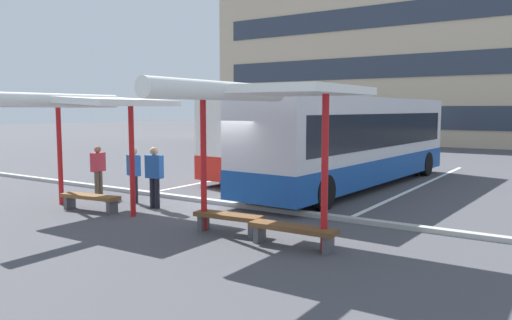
% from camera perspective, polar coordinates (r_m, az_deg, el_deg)
% --- Properties ---
extents(ground_plane, '(160.00, 160.00, 0.00)m').
position_cam_1_polar(ground_plane, '(14.76, -2.84, -5.17)').
color(ground_plane, '#47474C').
extents(terminal_building, '(42.43, 10.54, 18.62)m').
position_cam_1_polar(terminal_building, '(44.98, 22.87, 11.93)').
color(terminal_building, '#C6B293').
rests_on(terminal_building, ground).
extents(coach_bus_0, '(3.14, 10.24, 3.63)m').
position_cam_1_polar(coach_bus_0, '(21.34, 4.87, 2.73)').
color(coach_bus_0, silver).
rests_on(coach_bus_0, ground).
extents(coach_bus_1, '(3.09, 12.38, 3.57)m').
position_cam_1_polar(coach_bus_1, '(18.49, 11.37, 2.07)').
color(coach_bus_1, silver).
rests_on(coach_bus_1, ground).
extents(lane_stripe_0, '(0.16, 14.00, 0.01)m').
position_cam_1_polar(lane_stripe_0, '(22.29, 0.02, -1.42)').
color(lane_stripe_0, white).
rests_on(lane_stripe_0, ground).
extents(lane_stripe_1, '(0.16, 14.00, 0.01)m').
position_cam_1_polar(lane_stripe_1, '(20.53, 8.44, -2.10)').
color(lane_stripe_1, white).
rests_on(lane_stripe_1, ground).
extents(lane_stripe_2, '(0.16, 14.00, 0.01)m').
position_cam_1_polar(lane_stripe_2, '(19.30, 18.19, -2.84)').
color(lane_stripe_2, white).
rests_on(lane_stripe_2, ground).
extents(waiting_shelter_0, '(4.06, 4.67, 3.25)m').
position_cam_1_polar(waiting_shelter_0, '(14.34, -19.09, 6.20)').
color(waiting_shelter_0, red).
rests_on(waiting_shelter_0, ground).
extents(bench_0, '(1.90, 0.66, 0.45)m').
position_cam_1_polar(bench_0, '(14.61, -18.42, -4.22)').
color(bench_0, brown).
rests_on(bench_0, ground).
extents(waiting_shelter_1, '(4.08, 4.76, 3.34)m').
position_cam_1_polar(waiting_shelter_1, '(10.36, -0.43, 7.44)').
color(waiting_shelter_1, red).
rests_on(waiting_shelter_1, ground).
extents(bench_1, '(1.67, 0.57, 0.45)m').
position_cam_1_polar(bench_1, '(11.43, -3.23, -6.72)').
color(bench_1, brown).
rests_on(bench_1, ground).
extents(bench_2, '(1.90, 0.45, 0.45)m').
position_cam_1_polar(bench_2, '(10.30, 4.19, -8.09)').
color(bench_2, brown).
rests_on(bench_2, ground).
extents(platform_kerb, '(44.00, 0.24, 0.12)m').
position_cam_1_polar(platform_kerb, '(14.66, -3.11, -5.01)').
color(platform_kerb, '#ADADA8').
rests_on(platform_kerb, ground).
extents(waiting_passenger_0, '(0.53, 0.28, 1.75)m').
position_cam_1_polar(waiting_passenger_0, '(14.43, -11.54, -1.41)').
color(waiting_passenger_0, black).
rests_on(waiting_passenger_0, ground).
extents(waiting_passenger_1, '(0.52, 0.33, 1.67)m').
position_cam_1_polar(waiting_passenger_1, '(15.43, -13.80, -1.23)').
color(waiting_passenger_1, black).
rests_on(waiting_passenger_1, ground).
extents(waiting_passenger_2, '(0.27, 0.49, 1.63)m').
position_cam_1_polar(waiting_passenger_2, '(16.93, -17.60, -0.81)').
color(waiting_passenger_2, brown).
rests_on(waiting_passenger_2, ground).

